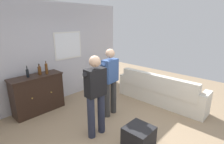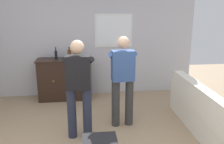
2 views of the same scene
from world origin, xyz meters
TOP-DOWN VIEW (x-y plane):
  - wall_back_with_window at (0.01, 2.66)m, footprint 5.20×0.15m
  - couch at (1.95, 0.23)m, footprint 0.57×2.56m
  - sideboard_cabinet at (-0.60, 2.30)m, footprint 1.27×0.49m
  - bottle_wine_green at (-0.47, 2.33)m, footprint 0.08×0.08m
  - bottle_liquor_amber at (-0.32, 2.24)m, footprint 0.07×0.07m
  - bottle_spirits_clear at (-0.77, 2.32)m, footprint 0.06×0.06m
  - person_standing_left at (-0.24, 0.48)m, footprint 0.56×0.49m
  - person_standing_right at (0.55, 0.83)m, footprint 0.56×0.49m

SIDE VIEW (x-z plane):
  - couch at x=1.95m, z-range -0.10..0.78m
  - sideboard_cabinet at x=-0.60m, z-range 0.00..0.98m
  - person_standing_left at x=-0.24m, z-range 0.10..1.78m
  - person_standing_right at x=0.55m, z-range 0.10..1.78m
  - bottle_spirits_clear at x=-0.77m, z-range 0.94..1.23m
  - bottle_wine_green at x=-0.47m, z-range 0.95..1.23m
  - bottle_liquor_amber at x=-0.32m, z-range 0.95..1.29m
  - wall_back_with_window at x=0.01m, z-range 0.00..2.80m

